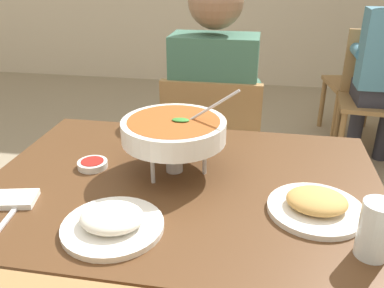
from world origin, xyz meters
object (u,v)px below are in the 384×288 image
Objects in this scene: curry_bowl at (174,131)px; appetizer_plate at (316,205)px; sauce_dish at (93,164)px; chair_bg_right at (370,75)px; diner_main at (214,107)px; dining_table_main at (183,220)px; chair_bg_left at (373,89)px; chair_diner_main at (212,158)px; rice_plate at (112,222)px; drink_glass at (375,232)px.

curry_bowl is 1.39× the size of appetizer_plate.
sauce_dish is at bearing 168.80° from appetizer_plate.
chair_bg_right is at bearing 60.20° from sauce_dish.
diner_main is at bearing 86.83° from curry_bowl.
dining_table_main is at bearing 165.93° from appetizer_plate.
diner_main reaches higher than sauce_dish.
appetizer_plate reaches higher than dining_table_main.
diner_main is 1.58m from chair_bg_left.
sauce_dish is at bearing -113.59° from chair_diner_main.
appetizer_plate is 2.15m from chair_bg_left.
curry_bowl is 0.37× the size of chair_bg_right.
chair_bg_right is at bearing 66.00° from rice_plate.
chair_bg_right is (1.03, 1.65, 0.00)m from chair_diner_main.
rice_plate and appetizer_plate have the same top height.
drink_glass is at bearing -102.63° from chair_bg_right.
dining_table_main is 1.24× the size of chair_bg_right.
chair_diner_main reaches higher than sauce_dish.
chair_bg_left reaches higher than rice_plate.
curry_bowl reaches higher than dining_table_main.
chair_diner_main is at bearing -122.08° from chair_bg_right.
drink_glass reaches higher than appetizer_plate.
chair_bg_left is (0.97, 1.26, 0.00)m from chair_diner_main.
diner_main is at bearing 83.05° from rice_plate.
rice_plate is 0.50m from appetizer_plate.
chair_bg_left is 1.00× the size of chair_bg_right.
dining_table_main is at bearing -7.54° from sauce_dish.
diner_main reaches higher than curry_bowl.
chair_bg_left is at bearing -98.61° from chair_bg_right.
sauce_dish is at bearing -174.80° from curry_bowl.
sauce_dish is (-0.29, -0.69, 0.04)m from diner_main.
curry_bowl is 0.58m from drink_glass.
drink_glass is (0.57, 0.01, 0.04)m from rice_plate.
appetizer_plate is 2.54m from chair_bg_right.
diner_main reaches higher than chair_bg_right.
chair_bg_right is at bearing 57.40° from diner_main.
sauce_dish is (-0.29, 0.04, 0.14)m from dining_table_main.
dining_table_main is 1.24× the size of chair_bg_left.
rice_plate is 2.47m from chair_bg_left.
dining_table_main is at bearing 152.71° from drink_glass.
chair_diner_main reaches higher than rice_plate.
appetizer_plate is 0.18m from drink_glass.
dining_table_main is at bearing 64.28° from rice_plate.
chair_bg_right is (0.68, 2.43, -0.29)m from appetizer_plate.
rice_plate is at bearing -178.96° from drink_glass.
appetizer_plate is 0.65m from sauce_dish.
diner_main is 1.07m from drink_glass.
drink_glass is at bearing -20.21° from sauce_dish.
dining_table_main is at bearing -116.55° from chair_bg_left.
dining_table_main is 0.55m from drink_glass.
diner_main reaches higher than rice_plate.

